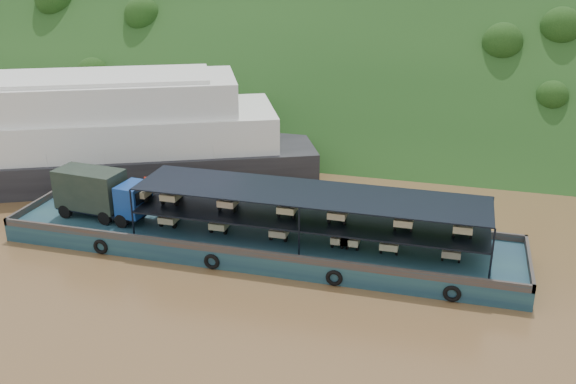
# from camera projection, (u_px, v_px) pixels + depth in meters

# --- Properties ---
(ground) EXTENTS (160.00, 160.00, 0.00)m
(ground) POSITION_uv_depth(u_px,v_px,m) (305.00, 255.00, 43.16)
(ground) COLOR brown
(ground) RESTS_ON ground
(hillside) EXTENTS (140.00, 39.60, 39.60)m
(hillside) POSITION_uv_depth(u_px,v_px,m) (379.00, 121.00, 75.46)
(hillside) COLOR #143212
(hillside) RESTS_ON ground
(cargo_barge) EXTENTS (35.00, 7.18, 4.66)m
(cargo_barge) POSITION_uv_depth(u_px,v_px,m) (244.00, 232.00, 43.71)
(cargo_barge) COLOR #122840
(cargo_barge) RESTS_ON ground
(passenger_ferry) EXTENTS (45.36, 28.81, 9.06)m
(passenger_ferry) POSITION_uv_depth(u_px,v_px,m) (56.00, 135.00, 55.96)
(passenger_ferry) COLOR black
(passenger_ferry) RESTS_ON ground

